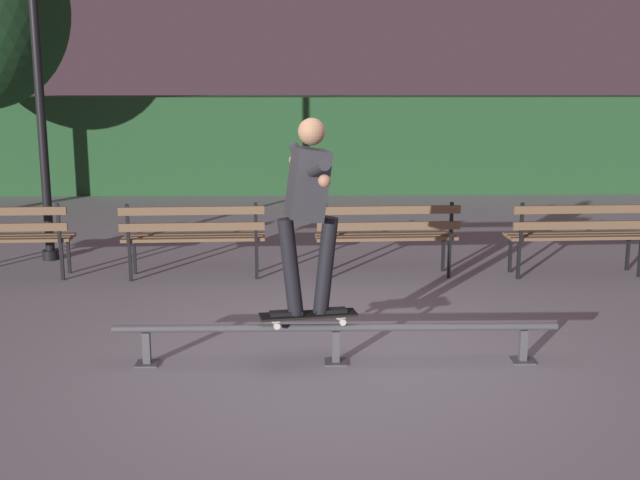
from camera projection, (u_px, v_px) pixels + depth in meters
name	position (u px, v px, depth m)	size (l,w,h in m)	color
ground_plane	(336.00, 365.00, 6.59)	(90.00, 90.00, 0.00)	gray
hedge_backdrop	(316.00, 144.00, 15.74)	(24.00, 1.20, 1.81)	#234C28
grind_rail	(336.00, 333.00, 6.60)	(3.58, 0.18, 0.33)	#47474C
skateboard	(308.00, 315.00, 6.56)	(0.80, 0.33, 0.09)	black
skateboarder	(308.00, 200.00, 6.37)	(0.63, 1.39, 1.56)	black
park_bench_left_center	(193.00, 232.00, 9.21)	(1.62, 0.48, 0.88)	black
park_bench_right_center	(387.00, 231.00, 9.25)	(1.62, 0.48, 0.88)	black
park_bench_rightmost	(579.00, 230.00, 9.30)	(1.62, 0.48, 0.88)	black
lamp_post_left	(37.00, 56.00, 9.71)	(0.32, 0.32, 3.90)	black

